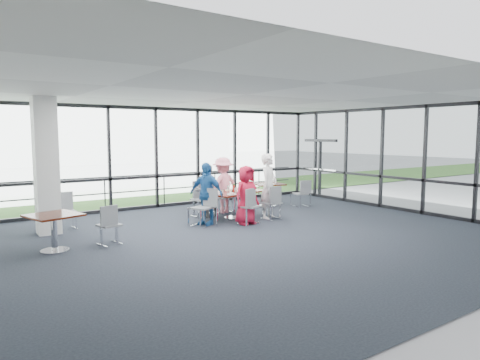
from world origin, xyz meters
TOP-DOWN VIEW (x-y plane):
  - floor at (0.00, 0.00)m, footprint 12.00×10.00m
  - ceiling at (0.00, 0.00)m, footprint 12.00×10.00m
  - wall_front at (0.00, -5.00)m, footprint 12.00×0.10m
  - curtain_wall_back at (0.00, 5.00)m, footprint 12.00×0.10m
  - curtain_wall_right at (6.00, 0.00)m, footprint 0.10×10.00m
  - exit_door at (6.00, 3.75)m, footprint 0.12×1.60m
  - structural_column at (-3.60, 3.00)m, footprint 0.50×0.50m
  - apron at (0.00, 10.00)m, footprint 80.00×70.00m
  - grass_strip at (0.00, 8.00)m, footprint 80.00×5.00m
  - hangar_main at (4.00, 32.00)m, footprint 24.00×10.00m
  - guard_rail at (0.00, 5.60)m, footprint 12.00×0.06m
  - main_table at (1.06, 2.11)m, footprint 1.97×1.47m
  - side_table_left at (-3.81, 1.25)m, footprint 1.12×1.12m
  - side_table_right at (3.10, 3.19)m, footprint 1.09×1.09m
  - diner_near_left at (0.87, 1.24)m, footprint 0.82×0.60m
  - diner_near_right at (1.83, 1.53)m, footprint 0.81×0.75m
  - diner_far_left at (0.49, 2.68)m, footprint 0.76×0.51m
  - diner_far_right at (1.24, 2.97)m, footprint 1.14×0.70m
  - diner_end at (-0.01, 1.79)m, footprint 0.92×1.08m
  - chair_main_nl at (0.92, 1.20)m, footprint 0.60×0.60m
  - chair_main_nr at (1.82, 1.38)m, footprint 0.50×0.50m
  - chair_main_fl at (0.42, 2.81)m, footprint 0.56×0.56m
  - chair_main_fr at (1.23, 3.02)m, footprint 0.55×0.55m
  - chair_main_end at (-0.20, 1.67)m, footprint 0.61×0.61m
  - chair_spare_la at (-2.74, 1.15)m, footprint 0.50×0.50m
  - chair_spare_lb at (-3.16, 3.20)m, footprint 0.45×0.45m
  - chair_spare_r at (3.91, 2.50)m, footprint 0.51×0.51m
  - plate_nl at (0.67, 1.64)m, footprint 0.26×0.26m
  - plate_nr at (1.61, 1.98)m, footprint 0.25×0.25m
  - plate_fl at (0.58, 2.23)m, footprint 0.28×0.28m
  - plate_fr at (1.34, 2.56)m, footprint 0.28×0.28m
  - plate_end at (0.38, 1.93)m, footprint 0.26×0.26m
  - tumbler_a at (0.94, 1.85)m, footprint 0.07×0.07m
  - tumbler_b at (1.38, 2.01)m, footprint 0.07×0.07m
  - tumbler_c at (1.06, 2.39)m, footprint 0.07×0.07m
  - tumbler_d at (0.46, 1.78)m, footprint 0.07×0.07m
  - menu_a at (1.04, 1.67)m, footprint 0.35×0.29m
  - menu_b at (1.82, 2.13)m, footprint 0.38×0.31m
  - menu_c at (1.09, 2.44)m, footprint 0.31×0.34m
  - condiment_caddy at (1.11, 2.19)m, footprint 0.10×0.07m
  - ketchup_bottle at (1.05, 2.10)m, footprint 0.06×0.06m
  - green_bottle at (1.11, 2.18)m, footprint 0.05×0.05m

SIDE VIEW (x-z plane):
  - apron at x=0.00m, z-range -0.03..-0.01m
  - floor at x=0.00m, z-range -0.02..0.00m
  - grass_strip at x=0.00m, z-range 0.01..0.01m
  - chair_spare_la at x=-2.74m, z-range 0.00..0.84m
  - chair_spare_r at x=3.91m, z-range 0.00..0.85m
  - chair_spare_lb at x=-3.16m, z-range 0.00..0.89m
  - chair_main_nr at x=1.82m, z-range 0.00..0.91m
  - chair_main_fr at x=1.23m, z-range 0.00..0.92m
  - chair_main_nl at x=0.92m, z-range 0.00..0.94m
  - chair_main_end at x=-0.20m, z-range 0.00..0.94m
  - chair_main_fl at x=0.42m, z-range 0.00..0.98m
  - guard_rail at x=0.00m, z-range 0.47..0.53m
  - main_table at x=1.06m, z-range 0.23..0.98m
  - side_table_left at x=-3.81m, z-range 0.27..1.02m
  - side_table_right at x=3.10m, z-range 0.27..1.02m
  - diner_far_left at x=0.49m, z-range 0.00..1.49m
  - menu_a at x=1.04m, z-range 0.75..0.75m
  - menu_b at x=1.82m, z-range 0.75..0.75m
  - menu_c at x=1.09m, z-range 0.75..0.75m
  - plate_nl at x=0.67m, z-range 0.75..0.76m
  - plate_nr at x=1.61m, z-range 0.75..0.76m
  - plate_fl at x=0.58m, z-range 0.75..0.76m
  - plate_fr at x=1.34m, z-range 0.75..0.76m
  - plate_end at x=0.38m, z-range 0.75..0.76m
  - diner_near_left at x=0.87m, z-range 0.00..1.53m
  - condiment_caddy at x=1.11m, z-range 0.75..0.79m
  - diner_end at x=-0.01m, z-range 0.00..1.62m
  - tumbler_d at x=0.46m, z-range 0.75..0.89m
  - tumbler_b at x=1.38m, z-range 0.75..0.89m
  - tumbler_a at x=0.94m, z-range 0.75..0.89m
  - tumbler_c at x=1.06m, z-range 0.75..0.90m
  - diner_far_right at x=1.24m, z-range 0.00..1.66m
  - ketchup_bottle at x=1.05m, z-range 0.75..0.93m
  - green_bottle at x=1.11m, z-range 0.75..0.95m
  - diner_near_right at x=1.83m, z-range 0.00..1.81m
  - exit_door at x=6.00m, z-range 0.00..2.10m
  - wall_front at x=0.00m, z-range 0.00..3.20m
  - curtain_wall_back at x=0.00m, z-range 0.00..3.20m
  - curtain_wall_right at x=6.00m, z-range 0.00..3.20m
  - structural_column at x=-3.60m, z-range 0.00..3.20m
  - hangar_main at x=4.00m, z-range 0.00..6.00m
  - ceiling at x=0.00m, z-range 3.18..3.22m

